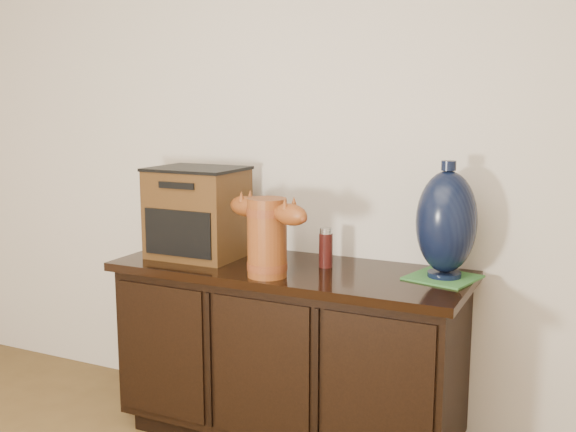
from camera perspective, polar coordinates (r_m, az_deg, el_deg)
The scene contains 6 objects.
sideboard at distance 2.88m, azimuth 0.08°, elevation -11.45°, with size 1.46×0.56×0.75m.
terracotta_vessel at distance 2.58m, azimuth -1.79°, elevation -1.42°, with size 0.42×0.23×0.31m.
tv_radio at distance 2.93m, azimuth -7.66°, elevation 0.31°, with size 0.39×0.31×0.39m.
green_mat at distance 2.65m, azimuth 12.98°, elevation -5.09°, with size 0.24×0.24×0.01m, color #337133.
lamp_base at distance 2.61m, azimuth 13.26°, elevation -0.53°, with size 0.28×0.28×0.44m.
spray_can at distance 2.75m, azimuth 3.22°, elevation -2.71°, with size 0.06×0.06×0.16m.
Camera 1 is at (1.16, -0.19, 1.43)m, focal length 42.00 mm.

